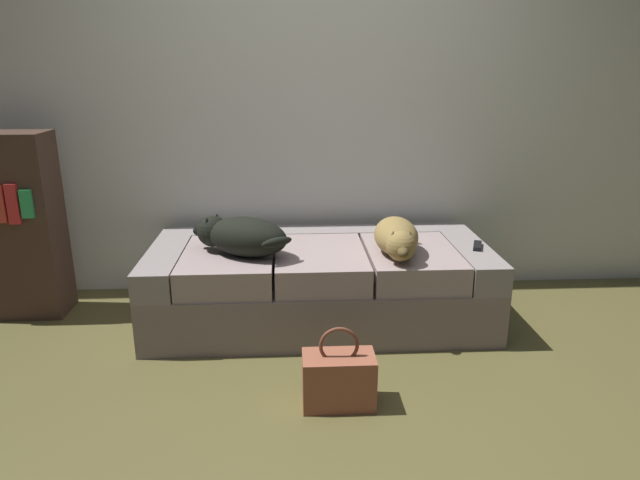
{
  "coord_description": "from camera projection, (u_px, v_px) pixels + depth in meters",
  "views": [
    {
      "loc": [
        -0.17,
        -1.96,
        1.45
      ],
      "look_at": [
        0.0,
        1.08,
        0.51
      ],
      "focal_mm": 31.45,
      "sensor_mm": 36.0,
      "label": 1
    }
  ],
  "objects": [
    {
      "name": "ground_plane",
      "position": [
        335.0,
        435.0,
        2.3
      ],
      "size": [
        10.0,
        10.0,
        0.0
      ],
      "primitive_type": "plane",
      "color": "brown"
    },
    {
      "name": "dog_tan",
      "position": [
        397.0,
        237.0,
        3.07
      ],
      "size": [
        0.27,
        0.57,
        0.19
      ],
      "color": "olive",
      "rests_on": "couch"
    },
    {
      "name": "dog_dark",
      "position": [
        241.0,
        236.0,
        3.06
      ],
      "size": [
        0.6,
        0.45,
        0.21
      ],
      "color": "black",
      "rests_on": "couch"
    },
    {
      "name": "back_wall",
      "position": [
        314.0,
        75.0,
        3.53
      ],
      "size": [
        6.4,
        0.1,
        2.8
      ],
      "primitive_type": "cube",
      "color": "silver",
      "rests_on": "ground"
    },
    {
      "name": "bookshelf",
      "position": [
        10.0,
        226.0,
        3.3
      ],
      "size": [
        0.56,
        0.3,
        1.1
      ],
      "color": "#422D23",
      "rests_on": "ground"
    },
    {
      "name": "couch",
      "position": [
        320.0,
        283.0,
        3.31
      ],
      "size": [
        1.95,
        0.9,
        0.46
      ],
      "color": "slate",
      "rests_on": "ground"
    },
    {
      "name": "handbag",
      "position": [
        339.0,
        379.0,
        2.48
      ],
      "size": [
        0.32,
        0.18,
        0.38
      ],
      "color": "#955139",
      "rests_on": "ground"
    },
    {
      "name": "tv_remote",
      "position": [
        477.0,
        246.0,
        3.2
      ],
      "size": [
        0.09,
        0.16,
        0.02
      ],
      "primitive_type": "cube",
      "rotation": [
        0.0,
        0.0,
        -0.35
      ],
      "color": "black",
      "rests_on": "couch"
    }
  ]
}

